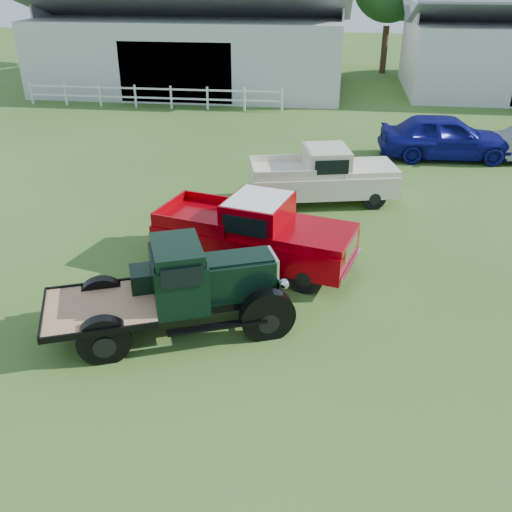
% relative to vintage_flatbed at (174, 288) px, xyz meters
% --- Properties ---
extents(ground, '(120.00, 120.00, 0.00)m').
position_rel_vintage_flatbed_xyz_m(ground, '(1.31, 0.38, -1.00)').
color(ground, '#3A571F').
extents(shed_left, '(18.80, 10.20, 5.60)m').
position_rel_vintage_flatbed_xyz_m(shed_left, '(-5.69, 26.38, 1.80)').
color(shed_left, silver).
rests_on(shed_left, ground).
extents(fence_rail, '(14.20, 0.16, 1.20)m').
position_rel_vintage_flatbed_xyz_m(fence_rail, '(-6.69, 20.38, -0.40)').
color(fence_rail, white).
rests_on(fence_rail, ground).
extents(tree_c, '(5.40, 5.40, 9.00)m').
position_rel_vintage_flatbed_xyz_m(tree_c, '(6.31, 33.38, 3.50)').
color(tree_c, '#215522').
rests_on(tree_c, ground).
extents(vintage_flatbed, '(5.44, 3.76, 2.00)m').
position_rel_vintage_flatbed_xyz_m(vintage_flatbed, '(0.00, 0.00, 0.00)').
color(vintage_flatbed, black).
rests_on(vintage_flatbed, ground).
extents(red_pickup, '(5.55, 3.23, 1.90)m').
position_rel_vintage_flatbed_xyz_m(red_pickup, '(1.25, 3.11, -0.05)').
color(red_pickup, '#8E0008').
rests_on(red_pickup, ground).
extents(white_pickup, '(5.18, 2.95, 1.79)m').
position_rel_vintage_flatbed_xyz_m(white_pickup, '(2.84, 7.83, -0.11)').
color(white_pickup, beige).
rests_on(white_pickup, ground).
extents(misc_car_blue, '(5.30, 2.35, 1.77)m').
position_rel_vintage_flatbed_xyz_m(misc_car_blue, '(7.56, 13.24, -0.12)').
color(misc_car_blue, navy).
rests_on(misc_car_blue, ground).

